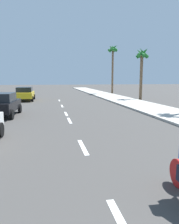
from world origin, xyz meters
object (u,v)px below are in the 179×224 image
object	(u,v)px
palm_tree_distant	(113,54)
parked_car_black	(3,104)
palm_tree_far	(142,60)
parked_car_yellow	(25,93)

from	to	relation	value
palm_tree_distant	parked_car_black	bearing A→B (deg)	-124.62
palm_tree_far	palm_tree_distant	size ratio (longest dim) A/B	0.76
palm_tree_far	parked_car_yellow	bearing A→B (deg)	173.31
palm_tree_far	palm_tree_distant	bearing A→B (deg)	91.95
parked_car_yellow	palm_tree_distant	distance (m)	16.93
palm_tree_distant	palm_tree_far	bearing A→B (deg)	-88.05
parked_car_black	parked_car_yellow	world-z (taller)	same
parked_car_black	parked_car_yellow	xyz separation A→B (m)	(0.34, 10.65, 0.00)
parked_car_black	palm_tree_far	distance (m)	17.04
parked_car_yellow	palm_tree_far	xyz separation A→B (m)	(13.57, -1.59, 3.86)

